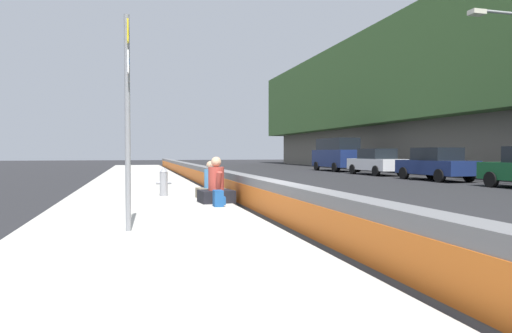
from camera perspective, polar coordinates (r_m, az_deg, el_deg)
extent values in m
plane|color=#232326|center=(9.59, 2.66, -6.96)|extent=(160.00, 160.00, 0.00)
cube|color=#B5B2A8|center=(9.14, -13.49, -7.00)|extent=(80.00, 4.40, 0.14)
cube|color=slate|center=(9.54, 2.67, -4.43)|extent=(76.00, 0.44, 0.85)
cube|color=orange|center=(9.48, 1.36, -4.73)|extent=(74.48, 0.01, 0.54)
cylinder|color=gray|center=(7.85, -15.90, 5.24)|extent=(0.09, 0.09, 3.60)
cube|color=yellow|center=(8.08, -15.84, 15.91)|extent=(0.44, 0.02, 0.36)
cube|color=black|center=(8.08, -15.74, 15.91)|extent=(0.30, 0.01, 0.10)
cube|color=white|center=(7.98, -15.81, 12.43)|extent=(0.44, 0.02, 0.36)
cube|color=#1956AD|center=(7.98, -15.71, 12.43)|extent=(0.30, 0.01, 0.10)
cylinder|color=gray|center=(14.04, -11.57, -2.17)|extent=(0.24, 0.24, 0.72)
cone|color=gray|center=(14.01, -11.58, -0.37)|extent=(0.26, 0.26, 0.16)
cylinder|color=gray|center=(14.04, -10.87, -2.01)|extent=(0.10, 0.12, 0.10)
cylinder|color=gray|center=(14.02, -12.26, -2.03)|extent=(0.10, 0.12, 0.10)
cube|color=black|center=(11.96, -5.04, -3.77)|extent=(0.82, 0.93, 0.32)
cylinder|color=#AD3D33|center=(11.93, -5.05, -1.53)|extent=(0.41, 0.41, 0.61)
sphere|color=tan|center=(11.91, -5.05, 0.59)|extent=(0.27, 0.27, 0.27)
cylinder|color=#AD3D33|center=(12.15, -5.34, -1.76)|extent=(0.33, 0.18, 0.54)
cylinder|color=#AD3D33|center=(11.71, -4.74, -1.89)|extent=(0.33, 0.18, 0.54)
cube|color=#706651|center=(13.19, -5.75, -3.33)|extent=(0.71, 0.81, 0.29)
cylinder|color=#427FB7|center=(13.16, -5.76, -1.53)|extent=(0.37, 0.37, 0.54)
sphere|color=tan|center=(13.14, -5.76, 0.17)|extent=(0.24, 0.24, 0.24)
cylinder|color=#427FB7|center=(13.36, -5.96, -1.72)|extent=(0.29, 0.15, 0.48)
cylinder|color=#427FB7|center=(12.96, -5.55, -1.82)|extent=(0.29, 0.15, 0.48)
cube|color=navy|center=(11.06, -4.80, -4.03)|extent=(0.32, 0.22, 0.40)
cube|color=navy|center=(11.09, -4.09, -4.32)|extent=(0.22, 0.06, 0.20)
cylinder|color=#9E9EA3|center=(23.22, 28.73, 16.66)|extent=(0.12, 2.71, 0.12)
cube|color=silver|center=(22.32, 26.10, 17.06)|extent=(0.44, 0.64, 0.20)
cylinder|color=black|center=(21.22, 27.54, -1.47)|extent=(0.66, 0.22, 0.66)
cube|color=navy|center=(25.23, 21.66, -0.09)|extent=(4.55, 1.92, 0.72)
cube|color=black|center=(25.14, 21.82, 1.48)|extent=(2.24, 1.68, 0.66)
cylinder|color=black|center=(25.89, 18.17, -0.81)|extent=(0.67, 0.24, 0.66)
cylinder|color=black|center=(26.91, 21.20, -0.74)|extent=(0.67, 0.24, 0.66)
cylinder|color=black|center=(23.58, 22.16, -1.09)|extent=(0.67, 0.24, 0.66)
cylinder|color=black|center=(24.70, 25.29, -1.01)|extent=(0.67, 0.24, 0.66)
cube|color=silver|center=(30.18, 14.90, 0.26)|extent=(4.55, 1.92, 0.72)
cube|color=black|center=(30.08, 15.00, 1.57)|extent=(2.24, 1.68, 0.66)
cylinder|color=black|center=(31.00, 12.14, -0.34)|extent=(0.67, 0.24, 0.66)
cylinder|color=black|center=(31.87, 14.87, -0.31)|extent=(0.67, 0.24, 0.66)
cylinder|color=black|center=(28.51, 14.91, -0.55)|extent=(0.67, 0.24, 0.66)
cylinder|color=black|center=(29.45, 17.78, -0.50)|extent=(0.67, 0.24, 0.66)
cube|color=navy|center=(35.74, 10.13, 1.03)|extent=(5.15, 2.10, 1.30)
cube|color=black|center=(35.65, 10.21, 2.80)|extent=(4.15, 1.88, 0.90)
cylinder|color=black|center=(36.82, 7.67, 0.06)|extent=(0.73, 0.24, 0.72)
cylinder|color=black|center=(37.63, 10.29, 0.08)|extent=(0.73, 0.24, 0.72)
cylinder|color=black|center=(33.87, 9.94, -0.10)|extent=(0.73, 0.24, 0.72)
cylinder|color=black|center=(34.75, 12.72, -0.07)|extent=(0.73, 0.24, 0.72)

